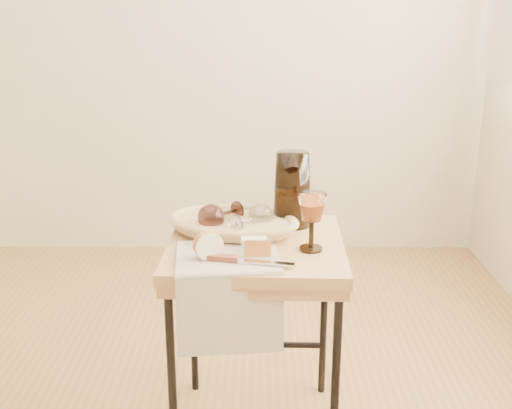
# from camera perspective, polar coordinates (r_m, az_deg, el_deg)

# --- Properties ---
(side_table) EXTENTS (0.52, 0.52, 0.64)m
(side_table) POSITION_cam_1_polar(r_m,az_deg,el_deg) (1.98, 0.00, -12.10)
(side_table) COLOR brown
(side_table) RESTS_ON floor
(tea_towel) EXTENTS (0.30, 0.28, 0.01)m
(tea_towel) POSITION_cam_1_polar(r_m,az_deg,el_deg) (1.73, -2.58, -4.69)
(tea_towel) COLOR beige
(tea_towel) RESTS_ON side_table
(bread_basket) EXTENTS (0.41, 0.33, 0.04)m
(bread_basket) POSITION_cam_1_polar(r_m,az_deg,el_deg) (1.92, -2.08, -1.89)
(bread_basket) COLOR tan
(bread_basket) RESTS_ON side_table
(goblet_lying_a) EXTENTS (0.15, 0.15, 0.08)m
(goblet_lying_a) POSITION_cam_1_polar(r_m,az_deg,el_deg) (1.92, -3.02, -0.87)
(goblet_lying_a) COLOR #452620
(goblet_lying_a) RESTS_ON bread_basket
(goblet_lying_b) EXTENTS (0.14, 0.14, 0.07)m
(goblet_lying_b) POSITION_cam_1_polar(r_m,az_deg,el_deg) (1.88, -0.51, -1.33)
(goblet_lying_b) COLOR white
(goblet_lying_b) RESTS_ON bread_basket
(pitcher) EXTENTS (0.20, 0.26, 0.27)m
(pitcher) POSITION_cam_1_polar(r_m,az_deg,el_deg) (1.96, 3.28, 1.39)
(pitcher) COLOR black
(pitcher) RESTS_ON side_table
(wine_goblet) EXTENTS (0.09, 0.09, 0.17)m
(wine_goblet) POSITION_cam_1_polar(r_m,az_deg,el_deg) (1.76, 5.02, -1.56)
(wine_goblet) COLOR white
(wine_goblet) RESTS_ON side_table
(apple_half) EXTENTS (0.09, 0.07, 0.08)m
(apple_half) POSITION_cam_1_polar(r_m,az_deg,el_deg) (1.71, -4.38, -3.58)
(apple_half) COLOR red
(apple_half) RESTS_ON tea_towel
(apple_wedge) EXTENTS (0.07, 0.04, 0.05)m
(apple_wedge) POSITION_cam_1_polar(r_m,az_deg,el_deg) (1.73, -0.16, -3.76)
(apple_wedge) COLOR #FBF3BD
(apple_wedge) RESTS_ON tea_towel
(table_knife) EXTENTS (0.24, 0.07, 0.02)m
(table_knife) POSITION_cam_1_polar(r_m,az_deg,el_deg) (1.68, -0.99, -4.95)
(table_knife) COLOR silver
(table_knife) RESTS_ON tea_towel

